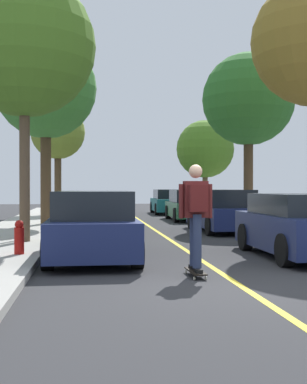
{
  "coord_description": "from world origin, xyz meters",
  "views": [
    {
      "loc": [
        -2.3,
        -7.86,
        1.51
      ],
      "look_at": [
        -0.15,
        9.49,
        1.36
      ],
      "focal_mm": 48.45,
      "sensor_mm": 36.0,
      "label": 1
    }
  ],
  "objects_px": {
    "parked_car_left_nearest": "(92,225)",
    "parked_car_left_near": "(91,214)",
    "parked_car_right_near": "(223,211)",
    "skateboard": "(196,271)",
    "skateboarder": "(196,210)",
    "street_tree_left_near": "(46,89)",
    "streetlamp": "(26,129)",
    "parked_car_right_nearest": "(301,225)",
    "parked_car_right_farthest": "(169,202)",
    "street_tree_left_nearest": "(24,46)",
    "fire_hydrant": "(19,237)",
    "street_tree_left_far": "(58,133)",
    "street_tree_right_near": "(248,100)",
    "parked_car_right_far": "(190,206)",
    "street_tree_right_far": "(205,149)"
  },
  "relations": [
    {
      "from": "fire_hydrant",
      "to": "street_tree_left_far",
      "type": "bearing_deg",
      "value": 90.7
    },
    {
      "from": "parked_car_right_farthest",
      "to": "skateboard",
      "type": "distance_m",
      "value": 20.86
    },
    {
      "from": "parked_car_left_nearest",
      "to": "parked_car_right_farthest",
      "type": "xyz_separation_m",
      "value": [
        4.48,
        18.29,
        -0.02
      ]
    },
    {
      "from": "street_tree_left_far",
      "to": "street_tree_right_far",
      "type": "bearing_deg",
      "value": 1.45
    },
    {
      "from": "parked_car_left_nearest",
      "to": "streetlamp",
      "type": "relative_size",
      "value": 0.85
    },
    {
      "from": "skateboard",
      "to": "parked_car_right_far",
      "type": "bearing_deg",
      "value": 79.35
    },
    {
      "from": "parked_car_left_nearest",
      "to": "street_tree_right_far",
      "type": "bearing_deg",
      "value": 69.56
    },
    {
      "from": "fire_hydrant",
      "to": "skateboarder",
      "type": "distance_m",
      "value": 4.02
    },
    {
      "from": "parked_car_left_nearest",
      "to": "street_tree_left_near",
      "type": "bearing_deg",
      "value": 100.83
    },
    {
      "from": "parked_car_right_far",
      "to": "fire_hydrant",
      "type": "relative_size",
      "value": 6.02
    },
    {
      "from": "skateboarder",
      "to": "parked_car_right_nearest",
      "type": "bearing_deg",
      "value": 37.86
    },
    {
      "from": "parked_car_right_farthest",
      "to": "skateboarder",
      "type": "bearing_deg",
      "value": -97.58
    },
    {
      "from": "parked_car_left_near",
      "to": "skateboard",
      "type": "distance_m",
      "value": 8.75
    },
    {
      "from": "street_tree_left_near",
      "to": "fire_hydrant",
      "type": "distance_m",
      "value": 10.17
    },
    {
      "from": "parked_car_left_nearest",
      "to": "parked_car_left_near",
      "type": "distance_m",
      "value": 6.18
    },
    {
      "from": "street_tree_left_nearest",
      "to": "parked_car_right_nearest",
      "type": "bearing_deg",
      "value": -23.98
    },
    {
      "from": "parked_car_right_farthest",
      "to": "street_tree_right_near",
      "type": "height_order",
      "value": "street_tree_right_near"
    },
    {
      "from": "parked_car_left_nearest",
      "to": "street_tree_right_near",
      "type": "bearing_deg",
      "value": 55.14
    },
    {
      "from": "parked_car_right_near",
      "to": "parked_car_right_far",
      "type": "height_order",
      "value": "parked_car_right_near"
    },
    {
      "from": "parked_car_left_nearest",
      "to": "parked_car_right_far",
      "type": "relative_size",
      "value": 1.02
    },
    {
      "from": "parked_car_right_near",
      "to": "skateboard",
      "type": "distance_m",
      "value": 9.08
    },
    {
      "from": "parked_car_right_far",
      "to": "skateboard",
      "type": "bearing_deg",
      "value": -100.65
    },
    {
      "from": "street_tree_left_near",
      "to": "streetlamp",
      "type": "height_order",
      "value": "street_tree_left_near"
    },
    {
      "from": "skateboarder",
      "to": "parked_car_left_near",
      "type": "bearing_deg",
      "value": 101.35
    },
    {
      "from": "parked_car_right_near",
      "to": "skateboard",
      "type": "height_order",
      "value": "parked_car_right_near"
    },
    {
      "from": "parked_car_left_nearest",
      "to": "parked_car_right_far",
      "type": "distance_m",
      "value": 13.07
    },
    {
      "from": "parked_car_left_nearest",
      "to": "skateboarder",
      "type": "height_order",
      "value": "skateboarder"
    },
    {
      "from": "parked_car_right_farthest",
      "to": "street_tree_left_far",
      "type": "height_order",
      "value": "street_tree_left_far"
    },
    {
      "from": "street_tree_left_near",
      "to": "skateboarder",
      "type": "bearing_deg",
      "value": -73.14
    },
    {
      "from": "skateboard",
      "to": "skateboarder",
      "type": "height_order",
      "value": "skateboarder"
    },
    {
      "from": "fire_hydrant",
      "to": "skateboarder",
      "type": "height_order",
      "value": "skateboarder"
    },
    {
      "from": "parked_car_right_nearest",
      "to": "street_tree_left_far",
      "type": "xyz_separation_m",
      "value": [
        -6.18,
        16.65,
        3.66
      ]
    },
    {
      "from": "parked_car_right_far",
      "to": "street_tree_left_nearest",
      "type": "xyz_separation_m",
      "value": [
        -6.18,
        -9.79,
        4.42
      ]
    },
    {
      "from": "parked_car_right_farthest",
      "to": "skateboarder",
      "type": "distance_m",
      "value": 20.89
    },
    {
      "from": "fire_hydrant",
      "to": "street_tree_left_near",
      "type": "bearing_deg",
      "value": 91.28
    },
    {
      "from": "street_tree_left_near",
      "to": "street_tree_right_near",
      "type": "xyz_separation_m",
      "value": [
        7.88,
        -0.02,
        -0.26
      ]
    },
    {
      "from": "parked_car_left_nearest",
      "to": "street_tree_left_nearest",
      "type": "relative_size",
      "value": 0.63
    },
    {
      "from": "parked_car_right_far",
      "to": "streetlamp",
      "type": "relative_size",
      "value": 0.83
    },
    {
      "from": "street_tree_right_near",
      "to": "streetlamp",
      "type": "bearing_deg",
      "value": -143.93
    },
    {
      "from": "street_tree_left_near",
      "to": "street_tree_right_near",
      "type": "relative_size",
      "value": 1.05
    },
    {
      "from": "parked_car_left_near",
      "to": "parked_car_right_near",
      "type": "xyz_separation_m",
      "value": [
        4.48,
        0.07,
        0.06
      ]
    },
    {
      "from": "parked_car_left_near",
      "to": "skateboarder",
      "type": "distance_m",
      "value": 8.78
    },
    {
      "from": "parked_car_left_nearest",
      "to": "parked_car_right_nearest",
      "type": "xyz_separation_m",
      "value": [
        4.48,
        -0.27,
        -0.03
      ]
    },
    {
      "from": "parked_car_right_far",
      "to": "street_tree_right_near",
      "type": "relative_size",
      "value": 0.63
    },
    {
      "from": "parked_car_right_near",
      "to": "parked_car_right_nearest",
      "type": "bearing_deg",
      "value": -90.0
    },
    {
      "from": "street_tree_left_nearest",
      "to": "skateboard",
      "type": "xyz_separation_m",
      "value": [
        3.42,
        -4.86,
        -5.02
      ]
    },
    {
      "from": "streetlamp",
      "to": "skateboard",
      "type": "bearing_deg",
      "value": -57.6
    },
    {
      "from": "skateboard",
      "to": "parked_car_left_nearest",
      "type": "bearing_deg",
      "value": 125.94
    },
    {
      "from": "parked_car_right_far",
      "to": "street_tree_left_near",
      "type": "bearing_deg",
      "value": -151.29
    },
    {
      "from": "parked_car_left_nearest",
      "to": "street_tree_left_nearest",
      "type": "bearing_deg",
      "value": 124.44
    }
  ]
}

